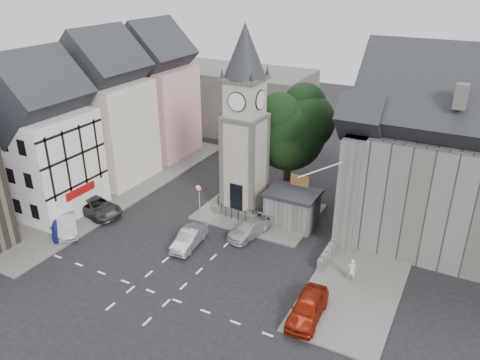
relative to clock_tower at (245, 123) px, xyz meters
The scene contains 23 objects.
ground 11.39m from the clock_tower, 90.00° to the right, with size 120.00×120.00×0.00m, color black.
pavement_west 15.00m from the clock_tower, behind, with size 6.00×30.00×0.14m, color #595651.
pavement_east 14.45m from the clock_tower, ahead, with size 6.00×26.00×0.14m, color #595651.
central_island 8.18m from the clock_tower, ahead, with size 10.00×8.00×0.16m, color #595651.
road_markings 15.74m from the clock_tower, 90.00° to the right, with size 20.00×8.00×0.01m, color silver.
clock_tower is the anchor object (origin of this frame).
stone_shelter 8.15m from the clock_tower, ahead, with size 4.30×3.30×3.08m.
town_tree 5.51m from the clock_tower, 68.23° to the left, with size 7.20×7.20×10.80m.
warning_sign_post 7.34m from the clock_tower, 141.37° to the right, with size 0.70×0.19×2.85m.
terrace_pink 17.51m from the clock_tower, 152.68° to the left, with size 8.10×7.60×12.80m.
terrace_cream 15.58m from the clock_tower, behind, with size 8.10×7.60×12.80m.
terrace_tudor 17.55m from the clock_tower, 152.73° to the right, with size 8.10×7.60×12.00m.
backdrop_west 23.69m from the clock_tower, 120.95° to the left, with size 20.00×10.00×8.00m, color #4C4944.
east_building 15.99m from the clock_tower, 10.92° to the left, with size 14.40×11.40×12.60m.
east_boundary_wall 12.15m from the clock_tower, 12.32° to the left, with size 0.40×16.00×0.90m, color #5B5954.
flagpole 9.01m from the clock_tower, 26.52° to the right, with size 3.68×0.10×2.74m.
car_west_blue 17.42m from the clock_tower, 136.85° to the right, with size 1.66×4.12×1.40m, color navy.
car_west_silver 16.95m from the clock_tower, 136.84° to the right, with size 1.48×4.24×1.40m, color #AFB3B7.
car_west_grey 15.14m from the clock_tower, 148.12° to the right, with size 2.51×5.44×1.51m, color #2C2C2F.
car_island_silver 10.61m from the clock_tower, 97.60° to the right, with size 1.43×4.11×1.35m, color gray.
car_island_east 8.83m from the clock_tower, 57.50° to the right, with size 1.74×4.28×1.24m, color #ABADB4.
car_east_red 16.67m from the clock_tower, 47.26° to the right, with size 1.83×4.54×1.55m, color maroon.
pedestrian 14.84m from the clock_tower, 27.52° to the right, with size 0.66×0.43×1.81m, color beige.
Camera 1 is at (17.27, -25.37, 20.13)m, focal length 35.00 mm.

